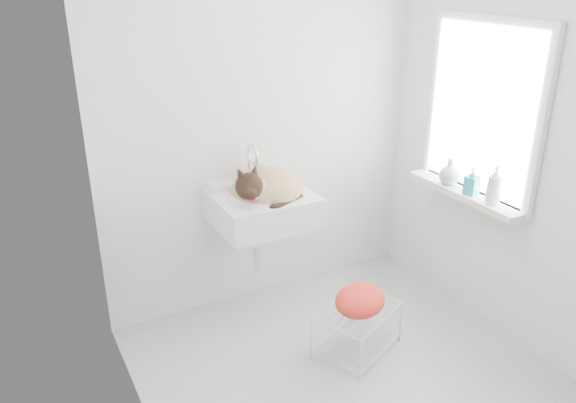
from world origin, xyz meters
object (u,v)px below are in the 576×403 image
wire_rack (357,329)px  bottle_a (492,203)px  bottle_c (448,184)px  cat (265,189)px  sink (263,194)px  bottle_b (470,194)px

wire_rack → bottle_a: bottle_a is taller
wire_rack → bottle_c: (0.83, 0.23, 0.70)m
bottle_c → cat: bearing=161.1°
wire_rack → bottle_a: (0.83, -0.14, 0.70)m
wire_rack → cat: bearing=115.7°
sink → bottle_b: size_ratio=3.54×
sink → wire_rack: bearing=-64.2°
cat → bottle_a: cat is taller
wire_rack → bottle_c: 1.11m
bottle_b → bottle_a: bearing=-90.0°
bottle_a → bottle_b: 0.17m
wire_rack → bottle_b: 1.09m
sink → bottle_a: (1.14, -0.77, 0.00)m
cat → bottle_c: cat is taller
sink → bottle_a: bearing=-34.2°
cat → bottle_b: size_ratio=3.04×
cat → bottle_b: cat is taller
cat → bottle_c: bearing=-26.3°
sink → cat: cat is taller
bottle_a → bottle_b: bearing=90.0°
wire_rack → bottle_a: bearing=-9.6°
bottle_a → cat: bearing=146.2°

